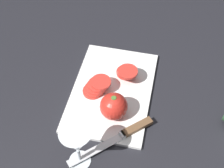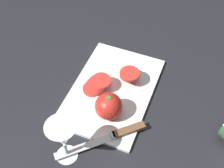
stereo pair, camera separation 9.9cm
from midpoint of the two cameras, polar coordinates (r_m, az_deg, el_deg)
ground_plane at (r=1.04m, az=1.23°, el=-0.50°), size 3.00×3.00×0.00m
cutting_board at (r=1.02m, az=2.78°, el=-1.43°), size 0.38×0.25×0.01m
wine_glass at (r=0.81m, az=-5.52°, el=-9.82°), size 0.08×0.08×0.15m
whole_tomato at (r=0.93m, az=2.45°, el=-4.27°), size 0.08×0.08×0.08m
knife at (r=0.92m, az=4.51°, el=-9.22°), size 0.21×0.22×0.01m
tomato_slice_stack_near at (r=1.03m, az=5.95°, el=1.69°), size 0.10×0.08×0.05m
tomato_slice_stack_far at (r=1.00m, az=-0.05°, el=-0.29°), size 0.08×0.09×0.04m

